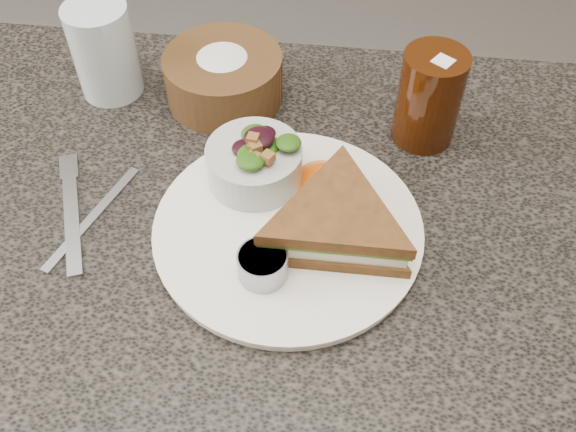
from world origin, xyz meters
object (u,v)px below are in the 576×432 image
(dining_table, at_px, (249,370))
(dinner_plate, at_px, (288,229))
(salad_bowl, at_px, (254,159))
(dressing_ramekin, at_px, (263,265))
(sandwich, at_px, (336,223))
(cola_glass, at_px, (430,94))
(bread_basket, at_px, (223,70))
(water_glass, at_px, (104,51))

(dining_table, height_order, dinner_plate, dinner_plate)
(salad_bowl, bearing_deg, dressing_ramekin, -77.90)
(sandwich, relative_size, salad_bowl, 1.69)
(dressing_ramekin, bearing_deg, sandwich, 38.54)
(salad_bowl, xyz_separation_m, cola_glass, (0.20, 0.11, 0.02))
(dinner_plate, bearing_deg, dining_table, 173.21)
(salad_bowl, bearing_deg, bread_basket, 112.58)
(dining_table, height_order, cola_glass, cola_glass)
(water_glass, bearing_deg, dinner_plate, -39.72)
(bread_basket, bearing_deg, cola_glass, -9.64)
(salad_bowl, distance_m, cola_glass, 0.23)
(dining_table, xyz_separation_m, water_glass, (-0.21, 0.22, 0.44))
(dinner_plate, xyz_separation_m, dressing_ramekin, (-0.02, -0.07, 0.02))
(dining_table, bearing_deg, dinner_plate, -6.79)
(bread_basket, bearing_deg, sandwich, -54.83)
(salad_bowl, xyz_separation_m, dressing_ramekin, (0.03, -0.14, -0.02))
(dining_table, height_order, dressing_ramekin, dressing_ramekin)
(sandwich, xyz_separation_m, water_glass, (-0.32, 0.23, 0.02))
(dining_table, distance_m, salad_bowl, 0.42)
(dinner_plate, relative_size, salad_bowl, 2.67)
(dining_table, bearing_deg, bread_basket, 102.77)
(cola_glass, bearing_deg, water_glass, 174.17)
(dressing_ramekin, height_order, cola_glass, cola_glass)
(sandwich, height_order, dressing_ramekin, sandwich)
(dressing_ramekin, bearing_deg, cola_glass, 55.53)
(sandwich, height_order, bread_basket, bread_basket)
(dining_table, distance_m, dressing_ramekin, 0.41)
(sandwich, height_order, salad_bowl, salad_bowl)
(dinner_plate, relative_size, water_glass, 2.37)
(dining_table, bearing_deg, dressing_ramekin, -58.94)
(dinner_plate, height_order, dressing_ramekin, dressing_ramekin)
(dining_table, relative_size, water_glass, 7.95)
(bread_basket, xyz_separation_m, water_glass, (-0.16, -0.00, 0.02))
(cola_glass, bearing_deg, salad_bowl, -150.58)
(dinner_plate, height_order, water_glass, water_glass)
(dressing_ramekin, height_order, bread_basket, bread_basket)
(bread_basket, height_order, water_glass, water_glass)
(dining_table, xyz_separation_m, salad_bowl, (0.02, 0.06, 0.42))
(salad_bowl, bearing_deg, water_glass, 144.99)
(cola_glass, distance_m, water_glass, 0.42)
(dining_table, distance_m, sandwich, 0.43)
(dining_table, distance_m, water_glass, 0.53)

